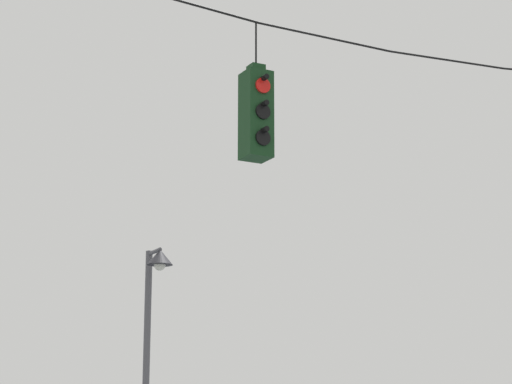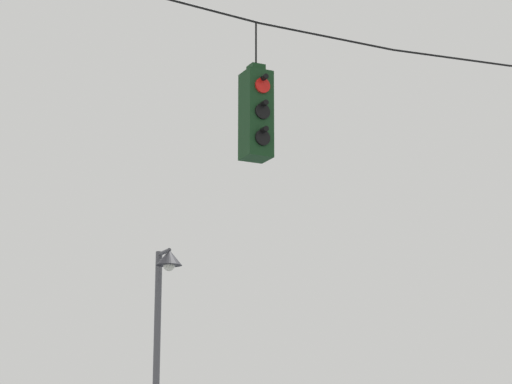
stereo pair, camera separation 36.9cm
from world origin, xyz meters
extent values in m
cylinder|color=black|center=(-2.07, 0.45, 7.36)|extent=(2.07, 0.03, 0.15)
cylinder|color=black|center=(0.00, 0.45, 7.30)|extent=(2.07, 0.03, 0.03)
cylinder|color=black|center=(2.07, 0.45, 7.36)|extent=(2.07, 0.03, 0.15)
cube|color=#143819|center=(-1.09, 0.45, 6.04)|extent=(0.34, 0.34, 1.14)
cube|color=#143819|center=(-1.09, 0.45, 6.66)|extent=(0.19, 0.19, 0.10)
cylinder|color=black|center=(-1.09, 0.45, 7.01)|extent=(0.02, 0.02, 0.60)
cylinder|color=red|center=(-1.09, 0.26, 6.38)|extent=(0.20, 0.03, 0.20)
cylinder|color=black|center=(-1.09, 0.22, 6.47)|extent=(0.07, 0.12, 0.07)
cylinder|color=black|center=(-1.09, 0.26, 6.04)|extent=(0.20, 0.03, 0.20)
cylinder|color=black|center=(-1.09, 0.22, 6.13)|extent=(0.07, 0.12, 0.07)
cylinder|color=black|center=(-1.09, 0.26, 5.70)|extent=(0.20, 0.03, 0.20)
cylinder|color=black|center=(-1.09, 0.22, 5.79)|extent=(0.07, 0.12, 0.07)
cylinder|color=red|center=(-1.09, 0.63, 6.38)|extent=(0.20, 0.03, 0.20)
cylinder|color=black|center=(-1.09, 0.68, 6.47)|extent=(0.07, 0.12, 0.07)
cylinder|color=black|center=(-1.09, 0.63, 6.04)|extent=(0.20, 0.03, 0.20)
cylinder|color=black|center=(-1.09, 0.68, 6.13)|extent=(0.07, 0.12, 0.07)
cylinder|color=black|center=(-1.09, 0.63, 5.70)|extent=(0.20, 0.03, 0.20)
cylinder|color=black|center=(-1.09, 0.68, 5.79)|extent=(0.07, 0.12, 0.07)
cylinder|color=#515156|center=(-0.16, 5.95, 5.26)|extent=(0.07, 0.50, 0.07)
cone|color=#232328|center=(-0.16, 5.70, 5.13)|extent=(0.45, 0.45, 0.27)
sphere|color=silver|center=(-0.16, 5.70, 4.99)|extent=(0.20, 0.20, 0.20)
camera|label=1|loc=(-6.74, -10.12, 2.10)|focal=70.00mm
camera|label=2|loc=(-6.42, -10.29, 2.10)|focal=70.00mm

